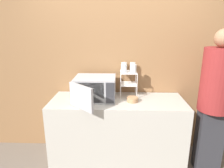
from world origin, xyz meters
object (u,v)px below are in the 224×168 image
object	(u,v)px
glass_back_right	(133,67)
bowl	(132,100)
person	(215,97)
dish_rack	(129,79)
glass_back_left	(124,66)
microwave	(95,88)
glass_front_left	(124,69)
glass_front_right	(134,69)

from	to	relation	value
glass_back_right	bowl	xyz separation A→B (m)	(-0.01, -0.31, -0.37)
person	dish_rack	bearing A→B (deg)	162.53
glass_back_left	bowl	xyz separation A→B (m)	(0.11, -0.32, -0.37)
microwave	glass_back_right	distance (m)	0.62
dish_rack	bowl	distance (m)	0.33
glass_back_left	person	world-z (taller)	person
glass_back_right	person	xyz separation A→B (m)	(0.99, -0.40, -0.29)
dish_rack	glass_front_left	size ratio (longest dim) A/B	3.04
bowl	dish_rack	bearing A→B (deg)	100.68
dish_rack	glass_front_right	distance (m)	0.18
glass_front_left	person	distance (m)	1.18
dish_rack	glass_back_right	world-z (taller)	glass_back_right
glass_front_right	bowl	distance (m)	0.41
bowl	glass_back_left	bearing A→B (deg)	108.68
glass_front_left	person	bearing A→B (deg)	-12.98
dish_rack	glass_back_right	size ratio (longest dim) A/B	3.04
glass_front_left	glass_back_right	distance (m)	0.19
glass_back_left	bowl	distance (m)	0.50
glass_front_right	person	world-z (taller)	person
glass_back_left	person	xyz separation A→B (m)	(1.11, -0.41, -0.29)
microwave	glass_back_left	size ratio (longest dim) A/B	6.40
dish_rack	person	size ratio (longest dim) A/B	0.19
microwave	dish_rack	distance (m)	0.49
person	microwave	bearing A→B (deg)	173.52
dish_rack	glass_front_right	xyz separation A→B (m)	(0.06, -0.08, 0.15)
glass_back_right	person	bearing A→B (deg)	-22.20
bowl	glass_front_right	bearing A→B (deg)	84.86
glass_front_right	glass_back_left	xyz separation A→B (m)	(-0.12, 0.16, 0.00)
dish_rack	glass_back_left	distance (m)	0.18
glass_front_left	glass_back_left	bearing A→B (deg)	87.42
microwave	glass_front_left	distance (m)	0.47
bowl	person	xyz separation A→B (m)	(1.00, -0.09, 0.09)
glass_front_right	person	size ratio (longest dim) A/B	0.06
glass_back_right	glass_back_left	distance (m)	0.12
glass_front_right	person	bearing A→B (deg)	-14.19
bowl	person	bearing A→B (deg)	-5.24
glass_front_left	glass_front_right	bearing A→B (deg)	-3.33
glass_front_left	glass_back_right	xyz separation A→B (m)	(0.13, 0.15, 0.00)
dish_rack	glass_back_right	bearing A→B (deg)	52.12
glass_front_left	glass_back_right	bearing A→B (deg)	49.15
bowl	person	world-z (taller)	person
microwave	dish_rack	bearing A→B (deg)	19.38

